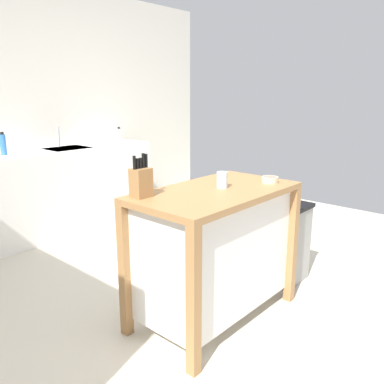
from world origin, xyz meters
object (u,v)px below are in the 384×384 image
knife_block (141,181)px  drinking_cup (222,180)px  bowl_ceramic_small (270,179)px  bottle_spray_cleaner (3,144)px  trash_bin (286,242)px  bottle_hand_soap (119,135)px  kitchen_island (215,247)px  sink_faucet (59,137)px

knife_block → drinking_cup: (0.49, -0.21, -0.04)m
drinking_cup → knife_block: bearing=156.7°
knife_block → bowl_ceramic_small: (0.83, -0.36, -0.07)m
bowl_ceramic_small → bottle_spray_cleaner: (-0.70, 2.48, 0.09)m
knife_block → trash_bin: bearing=-13.7°
knife_block → bottle_hand_soap: bearing=54.7°
kitchen_island → sink_faucet: bearing=81.6°
kitchen_island → sink_faucet: size_ratio=5.03×
knife_block → bowl_ceramic_small: knife_block is taller
bottle_spray_cleaner → bottle_hand_soap: (1.34, -0.04, -0.02)m
kitchen_island → bottle_hand_soap: 2.56m
kitchen_island → sink_faucet: sink_faucet is taller
bowl_ceramic_small → sink_faucet: (-0.03, 2.63, 0.10)m
kitchen_island → bottle_hand_soap: (1.04, 2.29, 0.48)m
drinking_cup → bottle_hand_soap: bottle_hand_soap is taller
bottle_hand_soap → drinking_cup: bearing=-113.2°
sink_faucet → kitchen_island: bearing=-98.4°
kitchen_island → trash_bin: kitchen_island is taller
trash_bin → bottle_hand_soap: (0.25, 2.38, 0.66)m
sink_faucet → bottle_spray_cleaner: sink_faucet is taller
kitchen_island → drinking_cup: 0.44m
kitchen_island → trash_bin: (0.79, -0.09, -0.18)m
knife_block → bottle_hand_soap: knife_block is taller
bowl_ceramic_small → sink_faucet: sink_faucet is taller
sink_faucet → bottle_spray_cleaner: size_ratio=1.01×
drinking_cup → sink_faucet: sink_faucet is taller
knife_block → sink_faucet: bearing=70.6°
trash_bin → drinking_cup: bearing=173.2°
knife_block → bowl_ceramic_small: 0.91m
knife_block → trash_bin: knife_block is taller
kitchen_island → bottle_hand_soap: bottle_hand_soap is taller
knife_block → sink_faucet: size_ratio=1.16×
sink_faucet → bottle_hand_soap: bearing=-15.6°
bowl_ceramic_small → bottle_spray_cleaner: bottle_spray_cleaner is taller
drinking_cup → trash_bin: 0.96m
knife_block → sink_faucet: (0.80, 2.27, 0.03)m
trash_bin → bottle_spray_cleaner: bearing=114.4°
bottle_spray_cleaner → bottle_hand_soap: bottle_spray_cleaner is taller
kitchen_island → knife_block: knife_block is taller
bottle_hand_soap → knife_block: bearing=-125.3°
drinking_cup → trash_bin: bearing=-6.8°
bowl_ceramic_small → drinking_cup: drinking_cup is taller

